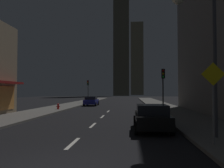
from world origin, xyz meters
TOP-DOWN VIEW (x-y plane):
  - ground_plane at (0.00, 32.00)m, footprint 78.00×136.00m
  - sidewalk_right at (7.00, 32.00)m, footprint 4.00×76.00m
  - sidewalk_left at (-7.00, 32.00)m, footprint 4.00×76.00m
  - lane_marking_center at (0.00, 8.40)m, footprint 0.16×23.00m
  - skyscraper_distant_tall at (-2.19, 116.52)m, footprint 8.27×7.25m
  - skyscraper_distant_mid at (7.08, 148.68)m, footprint 8.30×7.75m
  - car_parked_near at (3.60, 6.68)m, footprint 1.98×4.24m
  - car_parked_far at (-3.60, 28.99)m, footprint 1.98×4.24m
  - fire_hydrant_far_left at (-5.90, 19.74)m, footprint 0.42×0.30m
  - traffic_light_near_right at (5.50, 15.57)m, footprint 0.32×0.48m
  - traffic_light_far_left at (-5.50, 36.48)m, footprint 0.32×0.48m
  - street_lamp_right at (5.38, 4.25)m, footprint 1.96×0.56m
  - pedestrian_crossing_sign at (5.60, 2.81)m, footprint 0.91×0.08m

SIDE VIEW (x-z plane):
  - ground_plane at x=0.00m, z-range -0.10..0.00m
  - lane_marking_center at x=0.00m, z-range 0.00..0.01m
  - sidewalk_right at x=7.00m, z-range 0.00..0.15m
  - sidewalk_left at x=-7.00m, z-range 0.00..0.15m
  - fire_hydrant_far_left at x=-5.90m, z-range 0.13..0.78m
  - car_parked_near at x=3.60m, z-range 0.02..1.47m
  - car_parked_far at x=-3.60m, z-range 0.02..1.47m
  - pedestrian_crossing_sign at x=5.60m, z-range 0.44..3.59m
  - traffic_light_near_right at x=5.50m, z-range 1.09..5.29m
  - traffic_light_far_left at x=-5.50m, z-range 1.09..5.29m
  - street_lamp_right at x=5.38m, z-range 1.78..8.36m
  - skyscraper_distant_mid at x=7.08m, z-range 0.00..48.34m
  - skyscraper_distant_tall at x=-2.19m, z-range 0.00..73.89m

